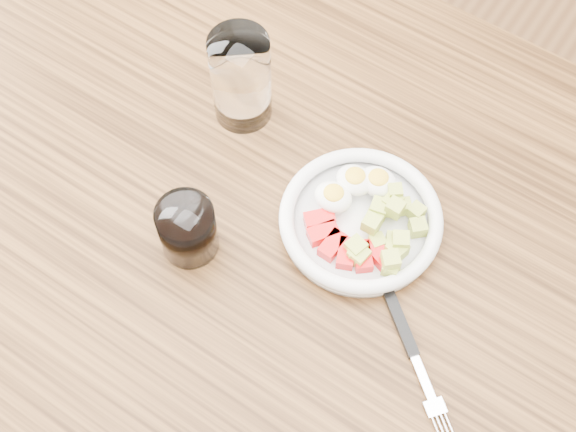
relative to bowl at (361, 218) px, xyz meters
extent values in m
plane|color=brown|center=(-0.06, -0.06, -0.79)|extent=(4.00, 4.00, 0.00)
cube|color=brown|center=(-0.71, 0.29, -0.42)|extent=(0.07, 0.07, 0.73)
cube|color=brown|center=(-0.06, -0.06, -0.04)|extent=(1.50, 0.90, 0.04)
cylinder|color=white|center=(0.00, 0.00, -0.01)|extent=(0.20, 0.20, 0.01)
torus|color=white|center=(0.00, 0.00, 0.00)|extent=(0.20, 0.20, 0.02)
cube|color=red|center=(-0.04, -0.03, 0.00)|extent=(0.04, 0.04, 0.02)
cube|color=red|center=(-0.03, -0.04, 0.00)|extent=(0.04, 0.04, 0.02)
cube|color=red|center=(-0.01, -0.05, 0.00)|extent=(0.02, 0.04, 0.02)
cube|color=red|center=(0.01, -0.05, 0.00)|extent=(0.03, 0.04, 0.02)
cube|color=red|center=(0.03, -0.04, 0.00)|extent=(0.04, 0.04, 0.02)
cube|color=red|center=(0.04, -0.03, 0.00)|extent=(0.04, 0.03, 0.02)
ellipsoid|color=white|center=(-0.03, 0.04, 0.01)|extent=(0.05, 0.04, 0.03)
ellipsoid|color=yellow|center=(-0.03, 0.04, 0.02)|extent=(0.03, 0.03, 0.01)
ellipsoid|color=white|center=(-0.01, 0.05, 0.01)|extent=(0.05, 0.04, 0.03)
ellipsoid|color=yellow|center=(-0.01, 0.05, 0.02)|extent=(0.03, 0.03, 0.01)
ellipsoid|color=white|center=(-0.04, 0.00, 0.01)|extent=(0.05, 0.04, 0.03)
ellipsoid|color=yellow|center=(-0.04, 0.00, 0.02)|extent=(0.03, 0.03, 0.01)
cube|color=#BCC04A|center=(0.03, 0.03, 0.01)|extent=(0.02, 0.02, 0.02)
cube|color=#BCC04A|center=(0.02, 0.04, 0.02)|extent=(0.02, 0.02, 0.02)
cube|color=#BCC04A|center=(0.03, 0.02, 0.02)|extent=(0.02, 0.02, 0.02)
cube|color=#BCC04A|center=(0.02, 0.03, 0.01)|extent=(0.02, 0.02, 0.02)
cube|color=#BCC04A|center=(0.01, 0.02, 0.01)|extent=(0.03, 0.03, 0.02)
cube|color=#BCC04A|center=(0.06, -0.04, 0.00)|extent=(0.02, 0.02, 0.02)
cube|color=#BCC04A|center=(0.02, -0.01, 0.02)|extent=(0.02, 0.02, 0.02)
cube|color=#BCC04A|center=(0.02, -0.05, 0.01)|extent=(0.02, 0.02, 0.02)
cube|color=#BCC04A|center=(0.04, 0.04, 0.01)|extent=(0.02, 0.02, 0.02)
cube|color=#BCC04A|center=(0.06, 0.03, 0.00)|extent=(0.03, 0.03, 0.02)
cube|color=#BCC04A|center=(0.02, -0.05, 0.01)|extent=(0.02, 0.02, 0.02)
cube|color=#BCC04A|center=(0.06, -0.02, 0.01)|extent=(0.03, 0.03, 0.02)
cube|color=#BCC04A|center=(0.06, -0.04, 0.02)|extent=(0.03, 0.03, 0.02)
cube|color=#BCC04A|center=(0.03, -0.02, 0.00)|extent=(0.02, 0.02, 0.02)
cube|color=#BCC04A|center=(0.05, -0.01, 0.00)|extent=(0.03, 0.03, 0.02)
cube|color=#BCC04A|center=(0.06, -0.01, 0.02)|extent=(0.03, 0.03, 0.02)
cube|color=#BCC04A|center=(0.01, 0.01, 0.00)|extent=(0.02, 0.02, 0.02)
cube|color=#BCC04A|center=(0.02, -0.04, 0.01)|extent=(0.03, 0.03, 0.02)
cube|color=#BCC04A|center=(0.05, 0.04, 0.01)|extent=(0.02, 0.02, 0.02)
cube|color=black|center=(0.10, -0.08, -0.01)|extent=(0.09, 0.07, 0.01)
cube|color=silver|center=(0.16, -0.13, -0.01)|extent=(0.05, 0.04, 0.00)
cube|color=silver|center=(0.19, -0.15, -0.01)|extent=(0.03, 0.03, 0.00)
cylinder|color=silver|center=(0.21, -0.17, -0.01)|extent=(0.03, 0.02, 0.00)
cylinder|color=silver|center=(0.21, -0.17, -0.01)|extent=(0.03, 0.02, 0.00)
cylinder|color=silver|center=(0.21, -0.16, -0.01)|extent=(0.03, 0.02, 0.00)
cylinder|color=white|center=(-0.22, 0.06, 0.05)|extent=(0.08, 0.08, 0.14)
cylinder|color=white|center=(-0.16, -0.14, 0.02)|extent=(0.07, 0.07, 0.08)
cylinder|color=black|center=(-0.16, -0.14, 0.02)|extent=(0.06, 0.06, 0.07)
camera|label=1|loc=(0.18, -0.44, 0.87)|focal=50.00mm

